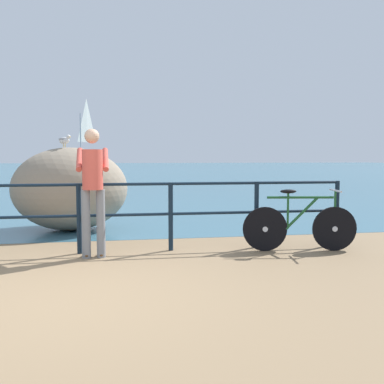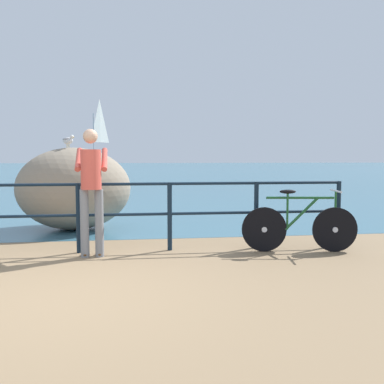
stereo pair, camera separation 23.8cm
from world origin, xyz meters
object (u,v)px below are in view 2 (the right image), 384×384
Objects in this scene: bicycle at (300,225)px; seagull at (68,140)px; breakwater_boulder_main at (74,189)px; person_at_railing at (91,186)px; sailboat at (96,165)px.

bicycle is 5.79× the size of seagull.
breakwater_boulder_main is 0.93m from seagull.
person_at_railing is 30.91m from sailboat.
person_at_railing is at bearing -173.10° from bicycle.
sailboat is (-5.49, 30.88, 0.32)m from bicycle.
person_at_railing reaches higher than breakwater_boulder_main.
bicycle is at bearing 10.24° from seagull.
bicycle is 4.57m from seagull.
breakwater_boulder_main is 0.35× the size of sailboat.
breakwater_boulder_main is at bearing 41.18° from sailboat.
person_at_railing is 0.29× the size of sailboat.
sailboat is (-2.48, 30.80, -0.28)m from person_at_railing.
seagull is at bearing -130.92° from breakwater_boulder_main.
seagull is (-3.64, 2.42, 1.32)m from bicycle.
breakwater_boulder_main reaches higher than bicycle.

